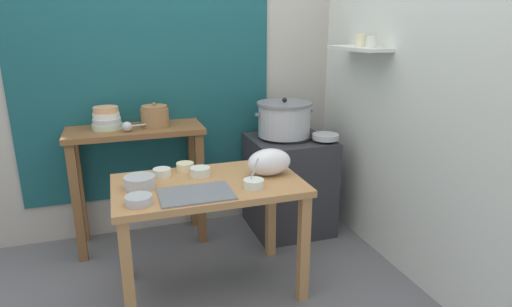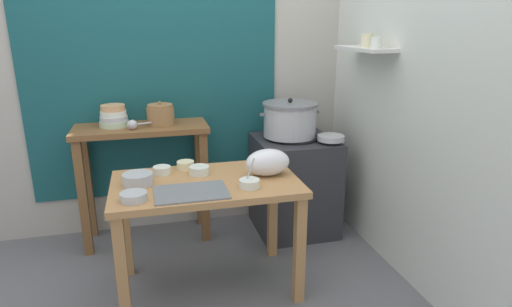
{
  "view_description": "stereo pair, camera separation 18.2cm",
  "coord_description": "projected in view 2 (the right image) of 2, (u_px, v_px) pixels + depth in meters",
  "views": [
    {
      "loc": [
        -0.39,
        -2.28,
        1.62
      ],
      "look_at": [
        0.44,
        0.21,
        0.82
      ],
      "focal_mm": 30.08,
      "sensor_mm": 36.0,
      "label": 1
    },
    {
      "loc": [
        -0.22,
        -2.33,
        1.62
      ],
      "look_at": [
        0.44,
        0.21,
        0.82
      ],
      "focal_mm": 30.08,
      "sensor_mm": 36.0,
      "label": 2
    }
  ],
  "objects": [
    {
      "name": "prep_bowl_5",
      "position": [
        250.0,
        183.0,
        2.44
      ],
      "size": [
        0.12,
        0.12,
        0.17
      ],
      "color": "silver",
      "rests_on": "prep_table"
    },
    {
      "name": "prep_bowl_2",
      "position": [
        138.0,
        179.0,
        2.47
      ],
      "size": [
        0.17,
        0.17,
        0.07
      ],
      "color": "#B7BABF",
      "rests_on": "prep_table"
    },
    {
      "name": "plastic_bag",
      "position": [
        268.0,
        162.0,
        2.62
      ],
      "size": [
        0.27,
        0.16,
        0.17
      ],
      "primitive_type": "ellipsoid",
      "color": "white",
      "rests_on": "prep_table"
    },
    {
      "name": "wall_right",
      "position": [
        398.0,
        73.0,
        2.82
      ],
      "size": [
        0.3,
        3.2,
        2.6
      ],
      "color": "silver",
      "rests_on": "ground"
    },
    {
      "name": "ladle",
      "position": [
        134.0,
        124.0,
        3.02
      ],
      "size": [
        0.27,
        0.1,
        0.07
      ],
      "color": "#B7BABF",
      "rests_on": "back_shelf_table"
    },
    {
      "name": "steamer_pot",
      "position": [
        290.0,
        119.0,
        3.28
      ],
      "size": [
        0.47,
        0.42,
        0.3
      ],
      "color": "#B7BABF",
      "rests_on": "stove_block"
    },
    {
      "name": "prep_bowl_0",
      "position": [
        186.0,
        165.0,
        2.75
      ],
      "size": [
        0.11,
        0.11,
        0.05
      ],
      "color": "beige",
      "rests_on": "prep_table"
    },
    {
      "name": "stove_block",
      "position": [
        294.0,
        184.0,
        3.43
      ],
      "size": [
        0.6,
        0.61,
        0.78
      ],
      "color": "#2D2D33",
      "rests_on": "ground"
    },
    {
      "name": "clay_pot",
      "position": [
        161.0,
        115.0,
        3.14
      ],
      "size": [
        0.2,
        0.2,
        0.18
      ],
      "color": "olive",
      "rests_on": "back_shelf_table"
    },
    {
      "name": "prep_bowl_3",
      "position": [
        134.0,
        196.0,
        2.26
      ],
      "size": [
        0.14,
        0.14,
        0.05
      ],
      "color": "#B7BABF",
      "rests_on": "prep_table"
    },
    {
      "name": "back_shelf_table",
      "position": [
        143.0,
        155.0,
        3.19
      ],
      "size": [
        0.96,
        0.4,
        0.9
      ],
      "color": "brown",
      "rests_on": "ground"
    },
    {
      "name": "prep_table",
      "position": [
        207.0,
        198.0,
        2.58
      ],
      "size": [
        1.1,
        0.66,
        0.72
      ],
      "color": "#B27F4C",
      "rests_on": "ground"
    },
    {
      "name": "bowl_stack_enamel",
      "position": [
        114.0,
        117.0,
        3.09
      ],
      "size": [
        0.21,
        0.21,
        0.16
      ],
      "color": "#B7D1AD",
      "rests_on": "back_shelf_table"
    },
    {
      "name": "wall_back",
      "position": [
        184.0,
        65.0,
        3.34
      ],
      "size": [
        4.4,
        0.12,
        2.6
      ],
      "color": "#B2ADA3",
      "rests_on": "ground"
    },
    {
      "name": "prep_bowl_4",
      "position": [
        199.0,
        170.0,
        2.65
      ],
      "size": [
        0.12,
        0.12,
        0.05
      ],
      "color": "silver",
      "rests_on": "prep_table"
    },
    {
      "name": "prep_bowl_1",
      "position": [
        162.0,
        170.0,
        2.66
      ],
      "size": [
        0.11,
        0.11,
        0.05
      ],
      "color": "silver",
      "rests_on": "prep_table"
    },
    {
      "name": "ground_plane",
      "position": [
        197.0,
        293.0,
        2.68
      ],
      "size": [
        9.0,
        9.0,
        0.0
      ],
      "primitive_type": "plane",
      "color": "slate"
    },
    {
      "name": "wide_pan",
      "position": [
        331.0,
        138.0,
        3.19
      ],
      "size": [
        0.2,
        0.2,
        0.04
      ],
      "primitive_type": "cylinder",
      "color": "#B7BABF",
      "rests_on": "stove_block"
    },
    {
      "name": "serving_tray",
      "position": [
        191.0,
        192.0,
        2.36
      ],
      "size": [
        0.4,
        0.28,
        0.01
      ],
      "primitive_type": "cube",
      "color": "slate",
      "rests_on": "prep_table"
    }
  ]
}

